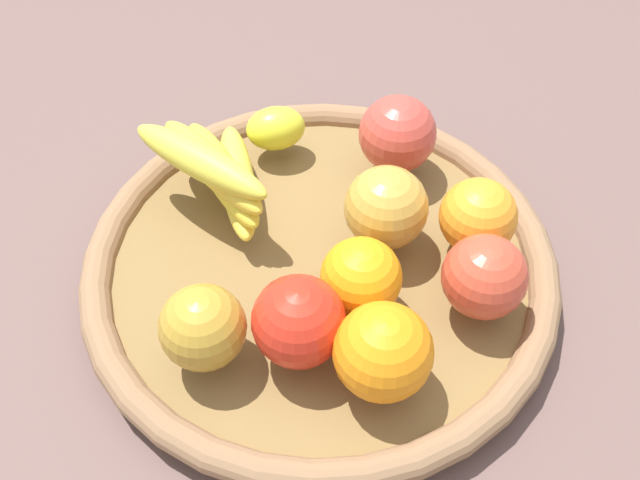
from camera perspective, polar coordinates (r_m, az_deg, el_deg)
ground_plane at (r=0.74m, az=-0.00°, el=-3.07°), size 2.40×2.40×0.00m
basket at (r=0.72m, az=-0.00°, el=-2.09°), size 0.45×0.45×0.04m
apple_2 at (r=0.65m, az=12.34°, el=-2.73°), size 0.08×0.08×0.07m
apple_4 at (r=0.62m, az=-8.87°, el=-6.55°), size 0.08×0.08×0.07m
orange_1 at (r=0.64m, az=3.13°, el=-2.86°), size 0.08×0.08×0.07m
banana_bunch at (r=0.73m, az=-7.72°, el=5.25°), size 0.12×0.16×0.08m
orange_2 at (r=0.60m, az=5.14°, el=-8.31°), size 0.11×0.11×0.08m
apple_0 at (r=0.76m, az=5.88°, el=7.99°), size 0.11×0.11×0.08m
orange_0 at (r=0.70m, az=11.87°, el=1.75°), size 0.08×0.08×0.07m
apple_3 at (r=0.61m, az=-1.63°, el=-6.17°), size 0.09×0.09×0.08m
apple_1 at (r=0.69m, az=5.16°, el=2.22°), size 0.08×0.08×0.08m
lemon_0 at (r=0.79m, az=-3.37°, el=8.44°), size 0.07×0.05×0.05m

